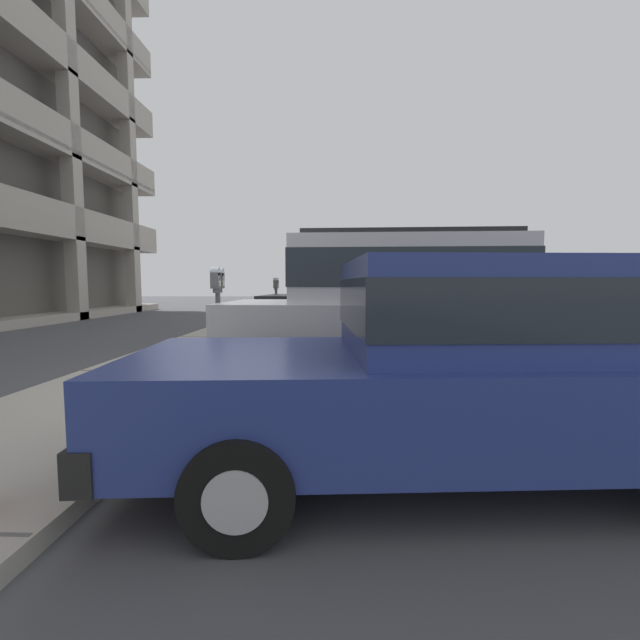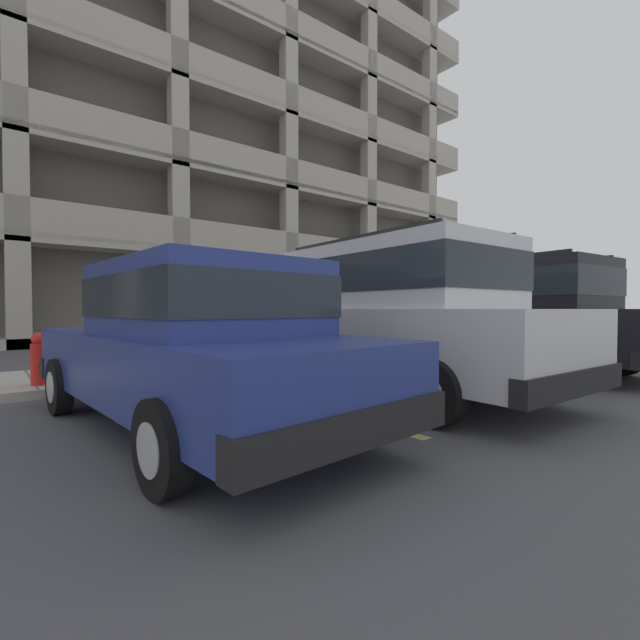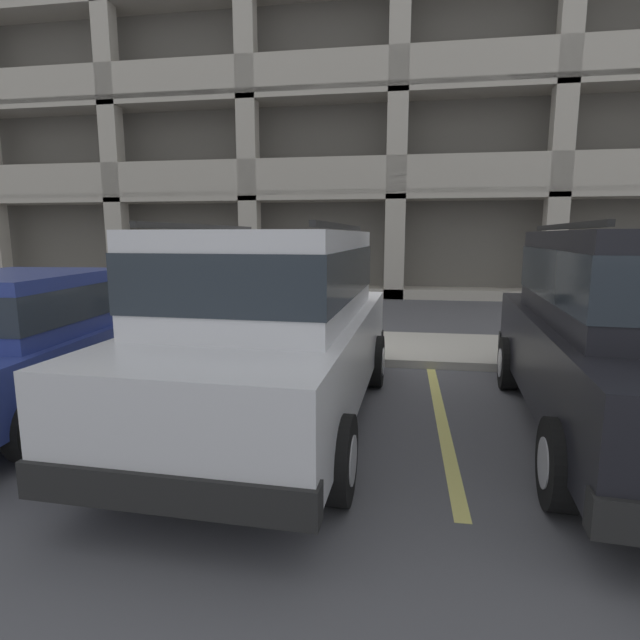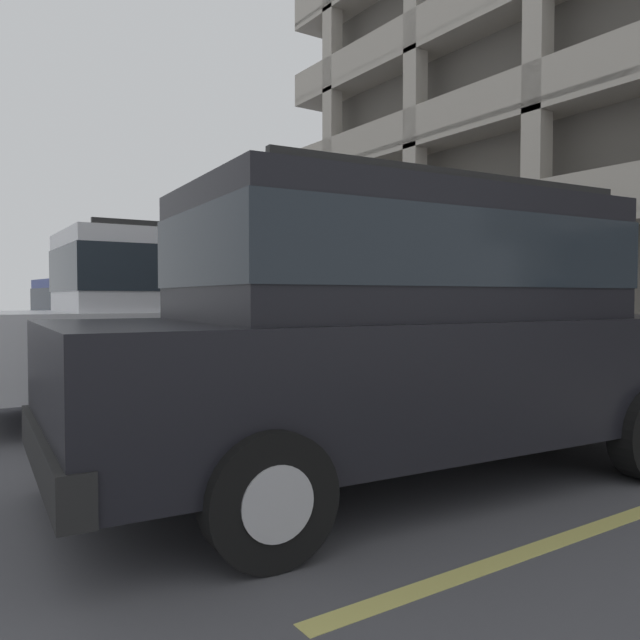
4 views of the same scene
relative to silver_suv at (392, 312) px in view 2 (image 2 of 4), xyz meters
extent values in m
cube|color=#4C4C51|center=(0.20, 2.19, -1.14)|extent=(80.00, 80.00, 0.10)
cube|color=#ADA89E|center=(0.20, 3.49, -1.03)|extent=(40.00, 2.20, 0.12)
cube|color=#606060|center=(-3.80, 3.49, -0.97)|extent=(0.03, 2.16, 0.00)
cube|color=#606060|center=(0.20, 3.49, -0.97)|extent=(0.03, 2.16, 0.00)
cube|color=#606060|center=(4.20, 3.49, -0.97)|extent=(0.03, 2.16, 0.00)
cube|color=#606060|center=(8.20, 3.49, -0.97)|extent=(0.03, 2.16, 0.00)
cube|color=#DBD16B|center=(-1.32, 0.79, -1.08)|extent=(0.12, 4.80, 0.01)
cube|color=#DBD16B|center=(1.72, 0.79, -1.08)|extent=(0.12, 4.80, 0.01)
cube|color=#DBD16B|center=(4.76, 0.79, -1.08)|extent=(0.12, 4.80, 0.01)
cube|color=#DBD16B|center=(7.81, 0.79, -1.08)|extent=(0.12, 4.80, 0.01)
cube|color=silver|center=(0.00, 0.02, -0.36)|extent=(2.01, 4.76, 0.80)
cube|color=silver|center=(0.00, -0.03, 0.46)|extent=(1.72, 2.97, 0.84)
cube|color=#232B33|center=(0.00, -0.03, 0.48)|extent=(1.75, 2.99, 0.46)
cube|color=black|center=(0.08, 2.33, -0.64)|extent=(1.88, 0.23, 0.24)
cube|color=black|center=(-0.08, -2.29, -0.64)|extent=(1.88, 0.23, 0.24)
cube|color=silver|center=(0.66, 2.36, -0.28)|extent=(0.24, 0.04, 0.14)
cube|color=silver|center=(-0.48, 2.40, -0.28)|extent=(0.24, 0.04, 0.14)
cylinder|color=black|center=(0.95, 1.45, -0.76)|extent=(0.22, 0.67, 0.66)
cylinder|color=#B2B2B7|center=(0.95, 1.45, -0.76)|extent=(0.23, 0.37, 0.36)
cylinder|color=black|center=(-0.85, 1.51, -0.76)|extent=(0.22, 0.67, 0.66)
cylinder|color=#B2B2B7|center=(-0.85, 1.51, -0.76)|extent=(0.23, 0.37, 0.36)
cylinder|color=black|center=(0.85, -1.47, -0.76)|extent=(0.22, 0.67, 0.66)
cylinder|color=#B2B2B7|center=(0.85, -1.47, -0.76)|extent=(0.23, 0.37, 0.36)
cylinder|color=black|center=(-0.95, -1.40, -0.76)|extent=(0.22, 0.67, 0.66)
cylinder|color=#B2B2B7|center=(-0.95, -1.40, -0.76)|extent=(0.23, 0.37, 0.36)
cube|color=black|center=(0.69, -0.05, 0.92)|extent=(0.14, 2.62, 0.05)
cube|color=black|center=(-0.69, 0.00, 0.92)|extent=(0.14, 2.62, 0.05)
cube|color=navy|center=(-2.77, 0.09, -0.49)|extent=(2.02, 4.51, 0.60)
cube|color=navy|center=(-2.75, -0.21, 0.13)|extent=(1.64, 2.08, 0.64)
cube|color=#232B33|center=(-2.75, -0.21, 0.15)|extent=(1.66, 2.11, 0.35)
cube|color=black|center=(-2.93, 2.24, -0.67)|extent=(1.74, 0.29, 0.24)
cube|color=black|center=(-2.61, -2.07, -0.67)|extent=(1.74, 0.29, 0.24)
cube|color=silver|center=(-2.40, 2.33, -0.43)|extent=(0.24, 0.05, 0.14)
cube|color=silver|center=(-3.46, 2.25, -0.43)|extent=(0.24, 0.05, 0.14)
cylinder|color=black|center=(-2.04, 1.51, -0.79)|extent=(0.20, 0.61, 0.60)
cylinder|color=#B2B2B7|center=(-2.04, 1.51, -0.79)|extent=(0.20, 0.34, 0.33)
cylinder|color=black|center=(-3.70, 1.38, -0.79)|extent=(0.20, 0.61, 0.60)
cylinder|color=#B2B2B7|center=(-3.70, 1.38, -0.79)|extent=(0.20, 0.34, 0.33)
cylinder|color=black|center=(-1.84, -1.21, -0.79)|extent=(0.20, 0.61, 0.60)
cylinder|color=#B2B2B7|center=(-1.84, -1.21, -0.79)|extent=(0.20, 0.34, 0.33)
cylinder|color=black|center=(-3.50, -1.34, -0.79)|extent=(0.20, 0.61, 0.60)
cylinder|color=#B2B2B7|center=(-3.50, -1.34, -0.79)|extent=(0.20, 0.34, 0.33)
cube|color=black|center=(3.41, 0.09, -0.36)|extent=(2.21, 4.83, 0.80)
cube|color=black|center=(3.41, 0.04, 0.46)|extent=(1.84, 3.03, 0.84)
cube|color=#232B33|center=(3.41, 0.04, 0.48)|extent=(1.87, 3.06, 0.46)
cube|color=black|center=(3.59, 2.39, -0.64)|extent=(1.88, 0.31, 0.24)
cube|color=silver|center=(4.17, 2.39, -0.28)|extent=(0.24, 0.05, 0.14)
cube|color=silver|center=(3.03, 2.49, -0.28)|extent=(0.24, 0.05, 0.14)
cylinder|color=black|center=(4.43, 1.47, -0.76)|extent=(0.25, 0.67, 0.66)
cylinder|color=#B2B2B7|center=(4.43, 1.47, -0.76)|extent=(0.25, 0.38, 0.36)
cylinder|color=black|center=(2.63, 1.61, -0.76)|extent=(0.25, 0.67, 0.66)
cylinder|color=#B2B2B7|center=(2.63, 1.61, -0.76)|extent=(0.25, 0.38, 0.36)
cylinder|color=black|center=(4.20, -1.44, -0.76)|extent=(0.25, 0.67, 0.66)
cylinder|color=#B2B2B7|center=(4.20, -1.44, -0.76)|extent=(0.25, 0.38, 0.36)
cylinder|color=black|center=(2.40, -1.29, -0.76)|extent=(0.25, 0.67, 0.66)
cylinder|color=#B2B2B7|center=(2.40, -1.29, -0.76)|extent=(0.25, 0.38, 0.36)
cube|color=black|center=(4.09, -0.02, 0.92)|extent=(0.26, 2.62, 0.05)
cube|color=black|center=(2.72, 0.09, 0.92)|extent=(0.26, 2.62, 0.05)
cylinder|color=#595B60|center=(0.18, 2.54, -0.40)|extent=(0.07, 0.07, 1.13)
cube|color=#595B60|center=(0.18, 2.54, 0.19)|extent=(0.28, 0.06, 0.06)
cube|color=#515459|center=(0.08, 2.54, 0.33)|extent=(0.15, 0.11, 0.22)
cylinder|color=#9EA8B2|center=(0.08, 2.54, 0.44)|extent=(0.15, 0.11, 0.15)
cube|color=#B7B293|center=(0.08, 2.48, 0.29)|extent=(0.08, 0.01, 0.08)
cube|color=#515459|center=(0.28, 2.54, 0.33)|extent=(0.15, 0.11, 0.22)
cylinder|color=#9EA8B2|center=(0.28, 2.54, 0.44)|extent=(0.15, 0.11, 0.15)
cube|color=#B7B293|center=(0.28, 2.48, 0.29)|extent=(0.08, 0.01, 0.08)
cylinder|color=#47474C|center=(6.27, 2.55, -0.43)|extent=(0.07, 0.07, 1.07)
cube|color=#47474C|center=(6.27, 2.55, 0.13)|extent=(0.28, 0.06, 0.06)
cube|color=#515459|center=(6.17, 2.55, 0.27)|extent=(0.15, 0.11, 0.22)
cylinder|color=#9EA8B2|center=(6.17, 2.55, 0.38)|extent=(0.15, 0.11, 0.15)
cube|color=#B7B293|center=(6.17, 2.49, 0.23)|extent=(0.08, 0.01, 0.08)
cube|color=#515459|center=(6.37, 2.55, 0.27)|extent=(0.15, 0.11, 0.22)
cylinder|color=#9EA8B2|center=(6.37, 2.55, 0.38)|extent=(0.15, 0.11, 0.15)
cube|color=#B7B293|center=(6.37, 2.49, 0.23)|extent=(0.08, 0.01, 0.08)
cube|color=#5C5851|center=(1.02, 16.06, 7.91)|extent=(31.36, 8.80, 18.00)
cube|color=#A8A093|center=(1.02, 15.46, -0.94)|extent=(32.00, 10.00, 0.30)
cube|color=#A8A093|center=(1.02, 15.46, 2.06)|extent=(32.00, 10.00, 0.30)
cube|color=#A8A093|center=(1.02, 10.56, 2.61)|extent=(32.00, 0.20, 1.10)
cube|color=#A8A093|center=(1.02, 15.46, 5.06)|extent=(32.00, 10.00, 0.30)
cube|color=#A8A093|center=(1.02, 10.56, 5.61)|extent=(32.00, 0.20, 1.10)
cube|color=#A8A093|center=(1.02, 15.46, 8.06)|extent=(32.00, 10.00, 0.30)
cube|color=#A8A093|center=(1.02, 10.56, 8.61)|extent=(32.00, 0.20, 1.10)
cube|color=#A8A093|center=(1.02, 15.46, 11.06)|extent=(32.00, 10.00, 0.30)
cube|color=#A8A093|center=(-3.55, 10.71, 7.91)|extent=(0.60, 0.50, 18.00)
cube|color=#A8A093|center=(1.02, 10.71, 7.91)|extent=(0.60, 0.50, 18.00)
cube|color=#A8A093|center=(5.60, 10.71, 7.91)|extent=(0.60, 0.50, 18.00)
cube|color=#A8A093|center=(10.17, 10.71, 7.91)|extent=(0.60, 0.50, 18.00)
cube|color=#A8A093|center=(14.74, 10.71, 7.91)|extent=(0.60, 0.50, 18.00)
cylinder|color=red|center=(-3.75, 2.84, -0.69)|extent=(0.20, 0.20, 0.55)
sphere|color=red|center=(-3.75, 2.84, -0.36)|extent=(0.18, 0.18, 0.18)
cylinder|color=red|center=(-3.75, 2.69, -0.67)|extent=(0.08, 0.10, 0.08)
cylinder|color=red|center=(-3.60, 2.84, -0.67)|extent=(0.10, 0.07, 0.07)
camera|label=1|loc=(-5.79, 0.89, 0.29)|focal=24.00mm
camera|label=2|loc=(-4.33, -3.92, 0.04)|focal=24.00mm
camera|label=3|loc=(1.26, -4.83, 0.84)|focal=28.00mm
camera|label=4|loc=(6.74, -2.85, 0.19)|focal=35.00mm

